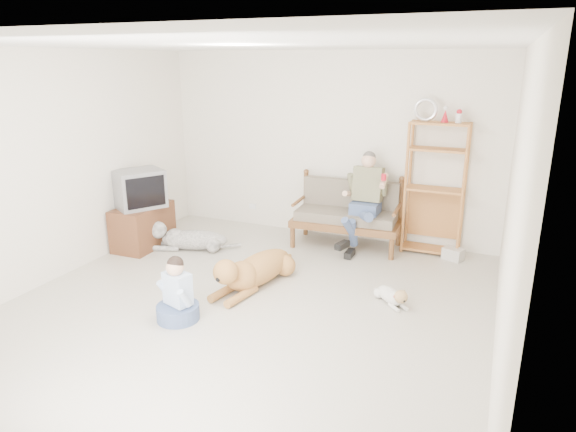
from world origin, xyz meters
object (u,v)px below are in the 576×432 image
at_px(etagere, 435,188).
at_px(tv_stand, 143,226).
at_px(golden_retriever, 253,270).
at_px(loveseat, 348,213).

bearing_deg(etagere, tv_stand, -160.57).
distance_m(tv_stand, golden_retriever, 2.15).
bearing_deg(tv_stand, loveseat, 22.37).
relative_size(etagere, golden_retriever, 1.29).
distance_m(etagere, golden_retriever, 2.73).
bearing_deg(golden_retriever, tv_stand, 173.91).
xyz_separation_m(loveseat, tv_stand, (-2.67, -1.18, -0.19)).
relative_size(loveseat, golden_retriever, 0.95).
xyz_separation_m(loveseat, golden_retriever, (-0.61, -1.80, -0.29)).
bearing_deg(loveseat, golden_retriever, -111.67).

